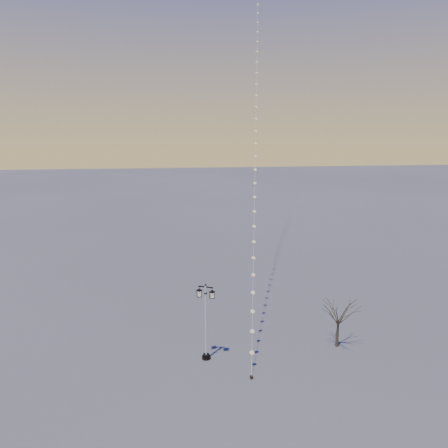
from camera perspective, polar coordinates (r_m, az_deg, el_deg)
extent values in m
plane|color=#505050|center=(30.04, 4.14, -19.24)|extent=(300.00, 300.00, 0.00)
cylinder|color=black|center=(31.02, -2.46, -17.88)|extent=(0.63, 0.63, 0.18)
cylinder|color=black|center=(30.93, -2.46, -17.62)|extent=(0.45, 0.45, 0.16)
cylinder|color=silver|center=(29.64, -2.52, -13.10)|extent=(0.15, 0.15, 5.27)
cylinder|color=black|center=(28.81, -2.56, -9.49)|extent=(0.22, 0.22, 0.07)
cube|color=black|center=(28.64, -2.56, -8.66)|extent=(1.00, 0.49, 0.07)
sphere|color=black|center=(28.59, -2.57, -8.41)|extent=(0.16, 0.16, 0.16)
pyramid|color=black|center=(28.86, -3.45, -8.87)|extent=(0.49, 0.49, 0.16)
cube|color=beige|center=(28.99, -3.44, -9.51)|extent=(0.29, 0.29, 0.38)
cube|color=black|center=(29.07, -3.44, -9.89)|extent=(0.34, 0.34, 0.04)
pyramid|color=black|center=(28.56, -1.66, -9.08)|extent=(0.49, 0.49, 0.16)
cube|color=beige|center=(28.70, -1.65, -9.73)|extent=(0.29, 0.29, 0.38)
cube|color=black|center=(28.78, -1.65, -10.12)|extent=(0.34, 0.34, 0.04)
cone|color=#3D3321|center=(33.12, 15.37, -14.33)|extent=(0.25, 0.25, 2.12)
cylinder|color=black|center=(28.98, 3.80, -20.31)|extent=(0.20, 0.20, 0.20)
cylinder|color=black|center=(28.97, 3.80, -20.27)|extent=(0.03, 0.03, 0.25)
cone|color=orange|center=(44.45, 4.43, 15.11)|extent=(0.08, 0.08, 0.29)
cylinder|color=white|center=(28.71, 3.82, -19.46)|extent=(0.02, 0.02, 0.81)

